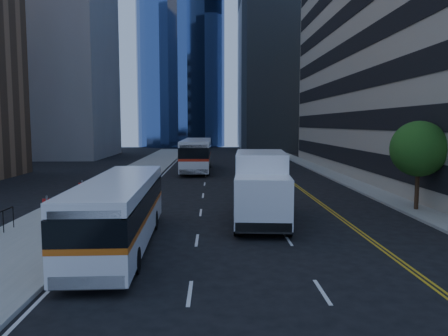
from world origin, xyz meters
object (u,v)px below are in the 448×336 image
object	(u,v)px
bus_rear	(197,154)
street_tree	(419,149)
bus_front	(120,210)
box_truck	(261,186)

from	to	relation	value
bus_rear	street_tree	bearing A→B (deg)	-58.33
bus_front	box_truck	size ratio (longest dim) A/B	1.45
bus_front	bus_rear	bearing A→B (deg)	84.25
box_truck	bus_front	bearing A→B (deg)	-139.73
street_tree	bus_front	bearing A→B (deg)	-155.95
street_tree	bus_rear	size ratio (longest dim) A/B	0.39
bus_rear	box_truck	world-z (taller)	box_truck
street_tree	box_truck	size ratio (longest dim) A/B	0.67
street_tree	bus_front	size ratio (longest dim) A/B	0.46
street_tree	box_truck	bearing A→B (deg)	-165.25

